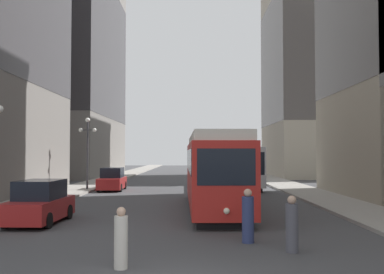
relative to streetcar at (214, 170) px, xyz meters
The scene contains 12 objects.
sidewalk_left 28.18m from the streetcar, 111.97° to the left, with size 3.30×120.00×0.15m, color gray.
sidewalk_right 27.16m from the streetcar, 74.28° to the left, with size 3.30×120.00×0.15m, color gray.
streetcar is the anchor object (origin of this frame).
transit_bus 16.22m from the streetcar, 79.73° to the left, with size 2.90×12.76×3.45m.
parked_car_left_near 14.34m from the streetcar, 122.00° to the left, with size 1.98×4.39×1.82m.
parked_car_left_mid 8.88m from the streetcar, 149.42° to the right, with size 1.98×4.25×1.82m.
pedestrian_crossing_near 12.23m from the streetcar, 103.81° to the right, with size 0.35×0.35×1.58m.
pedestrian_crossing_far 10.16m from the streetcar, 79.10° to the right, with size 0.38×0.38×1.69m.
pedestrian_on_sidewalk 8.62m from the streetcar, 84.92° to the right, with size 0.40×0.40×1.78m.
lamp_post_left_far 15.12m from the streetcar, 129.09° to the left, with size 1.41×0.36×5.64m.
building_left_midblock 43.20m from the streetcar, 118.94° to the left, with size 15.89×24.54×30.76m.
building_right_far 39.93m from the streetcar, 63.92° to the left, with size 16.12×16.87×27.32m.
Camera 1 is at (0.57, -9.27, 2.95)m, focal length 41.36 mm.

